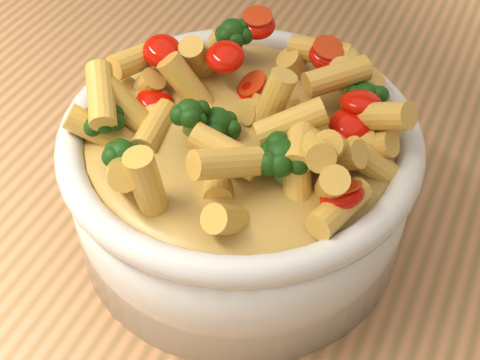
% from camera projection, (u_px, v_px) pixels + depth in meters
% --- Properties ---
extents(table, '(1.20, 0.80, 0.90)m').
position_uv_depth(table, '(316.00, 255.00, 0.58)').
color(table, '#BD7C51').
rests_on(table, ground).
extents(serving_bowl, '(0.23, 0.23, 0.10)m').
position_uv_depth(serving_bowl, '(240.00, 179.00, 0.44)').
color(serving_bowl, silver).
rests_on(serving_bowl, table).
extents(pasta_salad, '(0.18, 0.18, 0.04)m').
position_uv_depth(pasta_salad, '(240.00, 108.00, 0.40)').
color(pasta_salad, '#E9B049').
rests_on(pasta_salad, serving_bowl).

